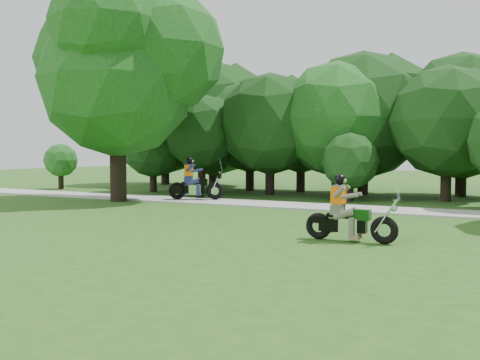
% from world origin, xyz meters
% --- Properties ---
extents(ground, '(100.00, 100.00, 0.00)m').
position_xyz_m(ground, '(0.00, 0.00, 0.00)').
color(ground, '#255518').
rests_on(ground, ground).
extents(walkway, '(60.00, 2.20, 0.06)m').
position_xyz_m(walkway, '(0.00, 8.00, 0.03)').
color(walkway, '#9E9E99').
rests_on(walkway, ground).
extents(tree_line, '(39.76, 12.25, 7.50)m').
position_xyz_m(tree_line, '(-0.70, 14.50, 3.58)').
color(tree_line, black).
rests_on(tree_line, ground).
extents(big_tree_west, '(8.64, 6.56, 9.96)m').
position_xyz_m(big_tree_west, '(-10.54, 6.85, 5.76)').
color(big_tree_west, black).
rests_on(big_tree_west, ground).
extents(chopper_motorcycle, '(2.16, 0.58, 1.55)m').
position_xyz_m(chopper_motorcycle, '(0.82, 1.15, 0.57)').
color(chopper_motorcycle, black).
rests_on(chopper_motorcycle, ground).
extents(touring_motorcycle, '(2.23, 1.38, 1.79)m').
position_xyz_m(touring_motorcycle, '(-7.87, 8.12, 0.71)').
color(touring_motorcycle, black).
rests_on(touring_motorcycle, walkway).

